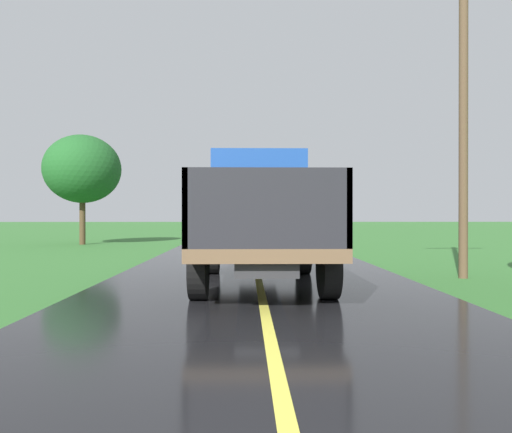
{
  "coord_description": "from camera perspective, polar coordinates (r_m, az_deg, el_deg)",
  "views": [
    {
      "loc": [
        -0.27,
        1.07,
        1.44
      ],
      "look_at": [
        -0.01,
        13.03,
        1.4
      ],
      "focal_mm": 33.79,
      "sensor_mm": 36.0,
      "label": 1
    }
  ],
  "objects": [
    {
      "name": "utility_pole_roadside",
      "position": [
        12.25,
        23.35,
        13.77
      ],
      "size": [
        2.44,
        0.2,
        7.93
      ],
      "color": "brown",
      "rests_on": "ground"
    },
    {
      "name": "banana_truck_near",
      "position": [
        10.2,
        0.46,
        0.37
      ],
      "size": [
        2.38,
        5.82,
        2.8
      ],
      "color": "#2D2D30",
      "rests_on": "road_surface"
    },
    {
      "name": "roadside_tree_mid_right",
      "position": [
        24.91,
        -19.87,
        5.29
      ],
      "size": [
        3.67,
        3.67,
        5.32
      ],
      "color": "#4C3823",
      "rests_on": "ground"
    }
  ]
}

